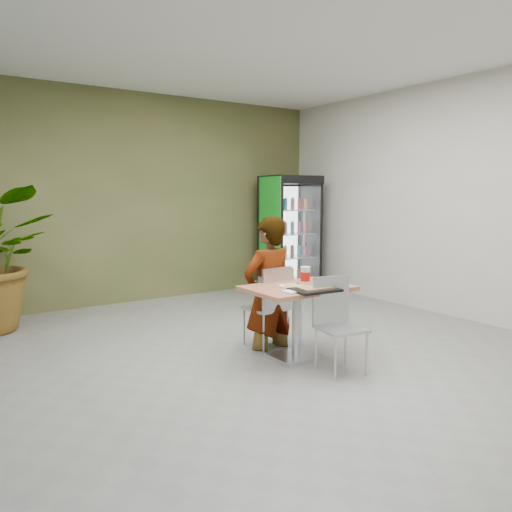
# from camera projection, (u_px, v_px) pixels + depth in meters

# --- Properties ---
(ground) EXTENTS (7.00, 7.00, 0.00)m
(ground) POSITION_uv_depth(u_px,v_px,m) (284.00, 359.00, 5.07)
(ground) COLOR slate
(ground) RESTS_ON ground
(room_envelope) EXTENTS (6.00, 7.00, 3.20)m
(room_envelope) POSITION_uv_depth(u_px,v_px,m) (286.00, 201.00, 4.86)
(room_envelope) COLOR beige
(room_envelope) RESTS_ON ground
(dining_table) EXTENTS (1.03, 0.72, 0.75)m
(dining_table) POSITION_uv_depth(u_px,v_px,m) (297.00, 307.00, 5.04)
(dining_table) COLOR #9F6344
(dining_table) RESTS_ON ground
(chair_far) EXTENTS (0.43, 0.43, 0.90)m
(chair_far) POSITION_uv_depth(u_px,v_px,m) (271.00, 301.00, 5.39)
(chair_far) COLOR #BABCBF
(chair_far) RESTS_ON ground
(chair_near) EXTENTS (0.46, 0.46, 0.89)m
(chair_near) POSITION_uv_depth(u_px,v_px,m) (336.00, 316.00, 4.72)
(chair_near) COLOR #BABCBF
(chair_near) RESTS_ON ground
(seated_woman) EXTENTS (0.67, 0.47, 1.73)m
(seated_woman) POSITION_uv_depth(u_px,v_px,m) (268.00, 296.00, 5.42)
(seated_woman) COLOR black
(seated_woman) RESTS_ON ground
(pizza_plate) EXTENTS (0.32, 0.25, 0.03)m
(pizza_plate) POSITION_uv_depth(u_px,v_px,m) (291.00, 285.00, 4.99)
(pizza_plate) COLOR silver
(pizza_plate) RESTS_ON dining_table
(soda_cup) EXTENTS (0.10, 0.10, 0.18)m
(soda_cup) POSITION_uv_depth(u_px,v_px,m) (305.00, 276.00, 5.13)
(soda_cup) COLOR silver
(soda_cup) RESTS_ON dining_table
(napkin_stack) EXTENTS (0.16, 0.16, 0.02)m
(napkin_stack) POSITION_uv_depth(u_px,v_px,m) (291.00, 292.00, 4.68)
(napkin_stack) COLOR silver
(napkin_stack) RESTS_ON dining_table
(cafeteria_tray) EXTENTS (0.47, 0.36, 0.02)m
(cafeteria_tray) POSITION_uv_depth(u_px,v_px,m) (315.00, 290.00, 4.76)
(cafeteria_tray) COLOR black
(cafeteria_tray) RESTS_ON dining_table
(beverage_fridge) EXTENTS (0.94, 0.74, 1.97)m
(beverage_fridge) POSITION_uv_depth(u_px,v_px,m) (290.00, 234.00, 8.56)
(beverage_fridge) COLOR black
(beverage_fridge) RESTS_ON ground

